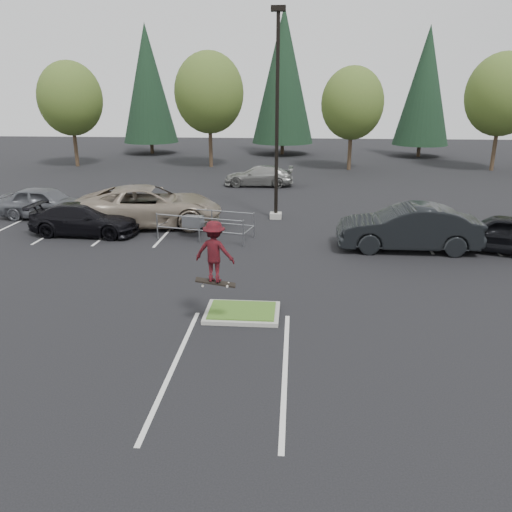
# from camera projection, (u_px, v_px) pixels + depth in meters

# --- Properties ---
(ground) EXTENTS (120.00, 120.00, 0.00)m
(ground) POSITION_uv_depth(u_px,v_px,m) (242.00, 315.00, 14.88)
(ground) COLOR black
(ground) RESTS_ON ground
(grass_median) EXTENTS (2.20, 1.60, 0.16)m
(grass_median) POSITION_uv_depth(u_px,v_px,m) (242.00, 312.00, 14.85)
(grass_median) COLOR #98978D
(grass_median) RESTS_ON ground
(stall_lines) EXTENTS (22.62, 17.60, 0.01)m
(stall_lines) POSITION_uv_depth(u_px,v_px,m) (225.00, 252.00, 20.68)
(stall_lines) COLOR silver
(stall_lines) RESTS_ON ground
(light_pole) EXTENTS (0.70, 0.60, 10.12)m
(light_pole) POSITION_uv_depth(u_px,v_px,m) (277.00, 129.00, 24.77)
(light_pole) COLOR #98978D
(light_pole) RESTS_ON ground
(decid_a) EXTENTS (5.44, 5.44, 8.91)m
(decid_a) POSITION_uv_depth(u_px,v_px,m) (71.00, 101.00, 42.92)
(decid_a) COLOR #38281C
(decid_a) RESTS_ON ground
(decid_b) EXTENTS (5.89, 5.89, 9.64)m
(decid_b) POSITION_uv_depth(u_px,v_px,m) (209.00, 95.00, 42.35)
(decid_b) COLOR #38281C
(decid_b) RESTS_ON ground
(decid_c) EXTENTS (5.12, 5.12, 8.38)m
(decid_c) POSITION_uv_depth(u_px,v_px,m) (352.00, 106.00, 41.03)
(decid_c) COLOR #38281C
(decid_c) RESTS_ON ground
(decid_d) EXTENTS (5.76, 5.76, 9.43)m
(decid_d) POSITION_uv_depth(u_px,v_px,m) (502.00, 97.00, 40.39)
(decid_d) COLOR #38281C
(decid_d) RESTS_ON ground
(conif_a) EXTENTS (5.72, 5.72, 13.00)m
(conif_a) POSITION_uv_depth(u_px,v_px,m) (148.00, 84.00, 51.58)
(conif_a) COLOR #38281C
(conif_a) RESTS_ON ground
(conif_b) EXTENTS (6.38, 6.38, 14.50)m
(conif_b) POSITION_uv_depth(u_px,v_px,m) (283.00, 76.00, 50.76)
(conif_b) COLOR #38281C
(conif_b) RESTS_ON ground
(conif_c) EXTENTS (5.50, 5.50, 12.50)m
(conif_c) POSITION_uv_depth(u_px,v_px,m) (425.00, 86.00, 49.08)
(conif_c) COLOR #38281C
(conif_c) RESTS_ON ground
(cart_corral) EXTENTS (4.40, 2.44, 1.18)m
(cart_corral) POSITION_uv_depth(u_px,v_px,m) (196.00, 222.00, 22.55)
(cart_corral) COLOR gray
(cart_corral) RESTS_ON ground
(skateboarder) EXTENTS (1.19, 0.83, 1.86)m
(skateboarder) POSITION_uv_depth(u_px,v_px,m) (215.00, 252.00, 13.39)
(skateboarder) COLOR black
(skateboarder) RESTS_ON ground
(car_l_tan) EXTENTS (7.58, 4.47, 1.98)m
(car_l_tan) POSITION_uv_depth(u_px,v_px,m) (148.00, 206.00, 24.47)
(car_l_tan) COLOR gray
(car_l_tan) RESTS_ON ground
(car_l_black) EXTENTS (5.12, 2.32, 1.45)m
(car_l_black) POSITION_uv_depth(u_px,v_px,m) (84.00, 219.00, 23.03)
(car_l_black) COLOR black
(car_l_black) RESTS_ON ground
(car_l_grey) EXTENTS (4.97, 2.23, 1.66)m
(car_l_grey) POSITION_uv_depth(u_px,v_px,m) (46.00, 203.00, 26.01)
(car_l_grey) COLOR #575960
(car_l_grey) RESTS_ON ground
(car_r_charc) EXTENTS (5.79, 2.07, 1.90)m
(car_r_charc) POSITION_uv_depth(u_px,v_px,m) (408.00, 228.00, 20.74)
(car_r_charc) COLOR black
(car_r_charc) RESTS_ON ground
(car_r_black) EXTENTS (5.01, 3.38, 1.58)m
(car_r_black) POSITION_uv_depth(u_px,v_px,m) (501.00, 233.00, 20.51)
(car_r_black) COLOR black
(car_r_black) RESTS_ON ground
(car_far_silver) EXTENTS (4.84, 1.99, 1.40)m
(car_far_silver) POSITION_uv_depth(u_px,v_px,m) (259.00, 176.00, 35.07)
(car_far_silver) COLOR gray
(car_far_silver) RESTS_ON ground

